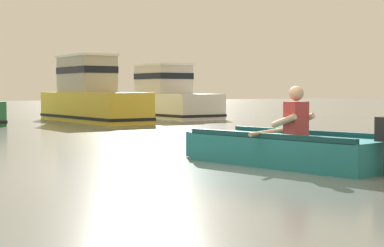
{
  "coord_description": "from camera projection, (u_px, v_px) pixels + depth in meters",
  "views": [
    {
      "loc": [
        -4.36,
        -7.84,
        1.13
      ],
      "look_at": [
        0.6,
        1.95,
        0.55
      ],
      "focal_mm": 59.39,
      "sensor_mm": 36.0,
      "label": 1
    }
  ],
  "objects": [
    {
      "name": "ground_plane",
      "position": [
        217.0,
        170.0,
        9.01
      ],
      "size": [
        120.0,
        120.0,
        0.0
      ],
      "primitive_type": "plane",
      "color": "slate"
    },
    {
      "name": "rowboat_with_person",
      "position": [
        284.0,
        148.0,
        9.55
      ],
      "size": [
        1.92,
        3.68,
        1.19
      ],
      "color": "#1E727A",
      "rests_on": "ground"
    },
    {
      "name": "moored_boat_yellow",
      "position": [
        91.0,
        97.0,
        22.65
      ],
      "size": [
        2.39,
        6.13,
        2.4
      ],
      "color": "gold",
      "rests_on": "ground"
    },
    {
      "name": "moored_boat_white",
      "position": [
        167.0,
        98.0,
        25.45
      ],
      "size": [
        2.66,
        5.16,
        2.18
      ],
      "color": "white",
      "rests_on": "ground"
    }
  ]
}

